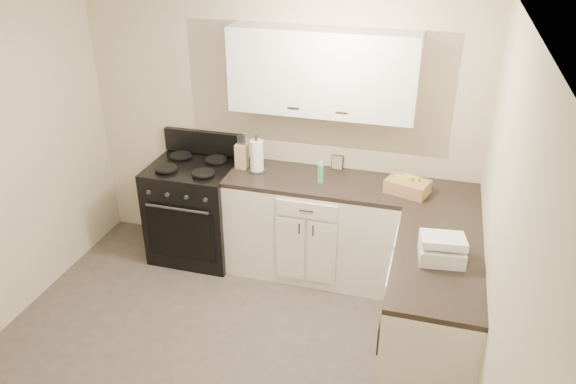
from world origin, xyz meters
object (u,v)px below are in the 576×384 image
(knife_block, at_px, (242,156))
(wicker_basket, at_px, (407,186))
(paper_towel, at_px, (257,156))
(countertop_grill, at_px, (442,252))
(stove, at_px, (196,211))

(knife_block, xyz_separation_m, wicker_basket, (1.48, -0.10, -0.06))
(paper_towel, distance_m, wicker_basket, 1.33)
(knife_block, bearing_deg, wicker_basket, 0.59)
(wicker_basket, relative_size, countertop_grill, 1.15)
(stove, xyz_separation_m, paper_towel, (0.61, 0.06, 0.62))
(paper_towel, bearing_deg, countertop_grill, -31.25)
(stove, relative_size, countertop_grill, 3.22)
(countertop_grill, bearing_deg, knife_block, 143.86)
(stove, relative_size, knife_block, 4.22)
(knife_block, distance_m, countertop_grill, 2.05)
(paper_towel, bearing_deg, knife_block, 169.62)
(stove, height_order, knife_block, knife_block)
(wicker_basket, distance_m, countertop_grill, 0.97)
(knife_block, distance_m, paper_towel, 0.16)
(knife_block, relative_size, paper_towel, 0.78)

